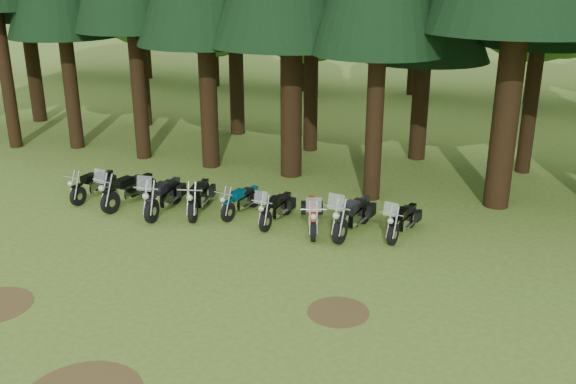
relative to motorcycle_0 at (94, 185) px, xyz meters
name	(u,v)px	position (x,y,z in m)	size (l,w,h in m)	color
ground	(153,288)	(5.20, -4.81, -0.44)	(120.00, 120.00, 0.00)	#496B24
decid_2	(217,6)	(-5.24, 19.97, 4.51)	(6.72, 6.53, 8.40)	black
decid_3	(307,15)	(0.48, 20.32, 4.07)	(6.12, 5.95, 7.65)	black
decid_4	(418,19)	(6.78, 21.52, 3.93)	(5.93, 5.76, 7.41)	black
dirt_patch_1	(338,312)	(9.70, -4.31, -0.44)	(1.40, 1.40, 0.01)	#4C3D1E
motorcycle_0	(94,185)	(0.00, 0.00, 0.00)	(0.37, 2.14, 0.87)	black
motorcycle_1	(129,190)	(1.48, -0.17, 0.07)	(0.74, 2.44, 1.53)	black
motorcycle_2	(164,197)	(2.86, -0.33, 0.08)	(0.57, 2.50, 1.57)	black
motorcycle_3	(199,198)	(3.89, 0.07, 0.04)	(0.72, 2.29, 0.95)	black
motorcycle_4	(241,201)	(5.18, 0.40, -0.03)	(0.47, 2.01, 0.82)	black
motorcycle_5	(276,209)	(6.46, 0.11, 0.00)	(0.46, 2.11, 1.33)	black
motorcycle_6	(312,216)	(7.67, -0.07, 0.02)	(1.02, 2.17, 1.40)	black
motorcycle_7	(353,216)	(8.81, 0.16, 0.08)	(0.69, 2.48, 1.56)	black
motorcycle_8	(403,221)	(10.20, 0.47, 0.00)	(0.62, 2.12, 1.33)	black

